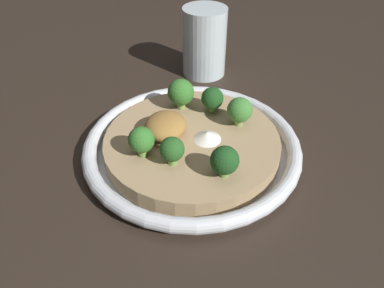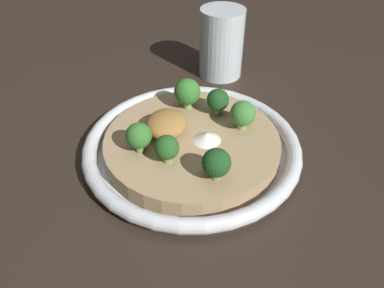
% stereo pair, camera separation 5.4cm
% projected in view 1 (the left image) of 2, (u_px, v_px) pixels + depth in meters
% --- Properties ---
extents(ground_plane, '(6.00, 6.00, 0.00)m').
position_uv_depth(ground_plane, '(192.00, 154.00, 0.56)').
color(ground_plane, '#2D231C').
extents(risotto_bowl, '(0.32, 0.32, 0.03)m').
position_uv_depth(risotto_bowl, '(192.00, 146.00, 0.55)').
color(risotto_bowl, silver).
rests_on(risotto_bowl, ground_plane).
extents(cheese_sprinkle, '(0.04, 0.04, 0.01)m').
position_uv_depth(cheese_sprinkle, '(207.00, 136.00, 0.53)').
color(cheese_sprinkle, white).
rests_on(cheese_sprinkle, risotto_bowl).
extents(crispy_onion_garnish, '(0.07, 0.06, 0.03)m').
position_uv_depth(crispy_onion_garnish, '(166.00, 124.00, 0.53)').
color(crispy_onion_garnish, '#A37538').
rests_on(crispy_onion_garnish, risotto_bowl).
extents(broccoli_back_right, '(0.04, 0.04, 0.04)m').
position_uv_depth(broccoli_back_right, '(225.00, 161.00, 0.46)').
color(broccoli_back_right, '#759E4C').
rests_on(broccoli_back_right, risotto_bowl).
extents(broccoli_back, '(0.04, 0.04, 0.04)m').
position_uv_depth(broccoli_back, '(240.00, 110.00, 0.54)').
color(broccoli_back, '#84A856').
rests_on(broccoli_back, risotto_bowl).
extents(broccoli_back_left, '(0.03, 0.03, 0.04)m').
position_uv_depth(broccoli_back_left, '(212.00, 99.00, 0.57)').
color(broccoli_back_left, '#84A856').
rests_on(broccoli_back_left, risotto_bowl).
extents(broccoli_left, '(0.04, 0.04, 0.05)m').
position_uv_depth(broccoli_left, '(181.00, 93.00, 0.58)').
color(broccoli_left, '#84A856').
rests_on(broccoli_left, risotto_bowl).
extents(broccoli_front_right, '(0.03, 0.03, 0.04)m').
position_uv_depth(broccoli_front_right, '(172.00, 150.00, 0.48)').
color(broccoli_front_right, '#759E4C').
rests_on(broccoli_front_right, risotto_bowl).
extents(broccoli_front, '(0.04, 0.04, 0.04)m').
position_uv_depth(broccoli_front, '(141.00, 140.00, 0.49)').
color(broccoli_front, '#759E4C').
rests_on(broccoli_front, risotto_bowl).
extents(drinking_glass, '(0.08, 0.08, 0.13)m').
position_uv_depth(drinking_glass, '(204.00, 42.00, 0.71)').
color(drinking_glass, silver).
rests_on(drinking_glass, ground_plane).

